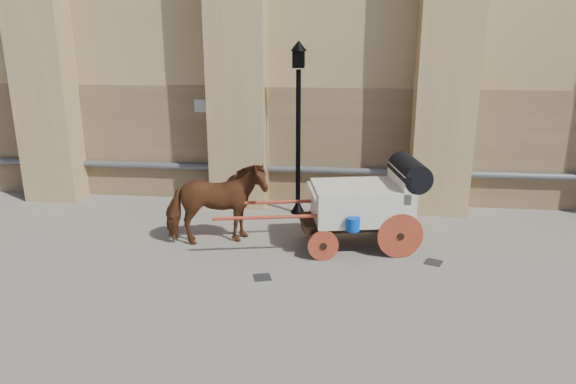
# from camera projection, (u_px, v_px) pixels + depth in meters

# --- Properties ---
(ground) EXTENTS (90.00, 90.00, 0.00)m
(ground) POSITION_uv_depth(u_px,v_px,m) (256.00, 263.00, 11.17)
(ground) COLOR slate
(ground) RESTS_ON ground
(horse) EXTENTS (2.30, 1.60, 1.78)m
(horse) POSITION_uv_depth(u_px,v_px,m) (216.00, 204.00, 11.86)
(horse) COLOR brown
(horse) RESTS_ON ground
(carriage) EXTENTS (4.50, 1.98, 1.91)m
(carriage) POSITION_uv_depth(u_px,v_px,m) (368.00, 200.00, 11.68)
(carriage) COLOR black
(carriage) RESTS_ON ground
(street_lamp) EXTENTS (0.39, 0.39, 4.17)m
(street_lamp) POSITION_uv_depth(u_px,v_px,m) (298.00, 124.00, 13.38)
(street_lamp) COLOR black
(street_lamp) RESTS_ON ground
(drain_grate_near) EXTENTS (0.40, 0.40, 0.01)m
(drain_grate_near) POSITION_uv_depth(u_px,v_px,m) (262.00, 277.00, 10.52)
(drain_grate_near) COLOR black
(drain_grate_near) RESTS_ON ground
(drain_grate_far) EXTENTS (0.42, 0.42, 0.01)m
(drain_grate_far) POSITION_uv_depth(u_px,v_px,m) (433.00, 262.00, 11.17)
(drain_grate_far) COLOR black
(drain_grate_far) RESTS_ON ground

